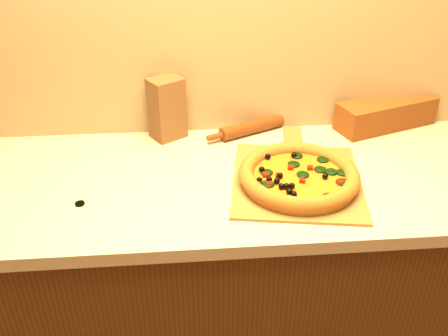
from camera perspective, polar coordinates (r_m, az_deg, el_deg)
cabinet at (r=1.84m, az=1.70°, el=-13.37°), size 2.80×0.65×0.86m
countertop at (r=1.56m, az=1.95°, el=-1.48°), size 2.84×0.68×0.04m
pizza_peel at (r=1.55m, az=8.27°, el=-1.05°), size 0.45×0.60×0.01m
pizza at (r=1.50m, az=8.54°, el=-0.91°), size 0.36×0.36×0.05m
bottle_cap at (r=1.48m, az=-16.16°, el=-3.93°), size 0.03×0.03×0.01m
rolling_pin at (r=1.79m, az=3.20°, el=4.70°), size 0.34×0.17×0.05m
bread_bag at (r=1.92m, az=18.03°, el=5.95°), size 0.39×0.24×0.10m
paper_bag at (r=1.74m, az=-6.55°, el=6.78°), size 0.14×0.13×0.22m
dark_jar at (r=1.77m, az=-6.42°, el=5.78°), size 0.08×0.08×0.13m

